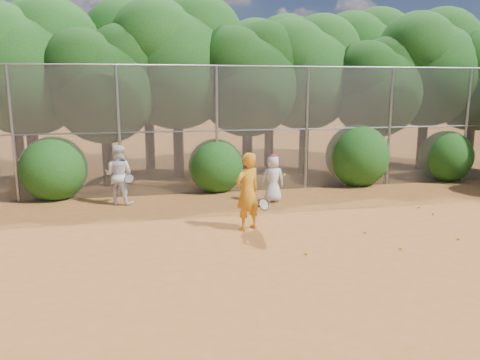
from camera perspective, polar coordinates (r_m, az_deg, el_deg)
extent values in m
plane|color=#A35B24|center=(9.87, 8.86, -8.87)|extent=(80.00, 80.00, 0.00)
cylinder|color=gray|center=(15.13, -25.97, 4.97)|extent=(0.09, 0.09, 4.00)
cylinder|color=gray|center=(14.70, -14.51, 5.61)|extent=(0.09, 0.09, 4.00)
cylinder|color=gray|center=(14.88, -2.84, 6.02)|extent=(0.09, 0.09, 4.00)
cylinder|color=gray|center=(15.64, 8.13, 6.18)|extent=(0.09, 0.09, 4.00)
cylinder|color=gray|center=(16.91, 17.77, 6.14)|extent=(0.09, 0.09, 4.00)
cylinder|color=gray|center=(18.58, 25.88, 5.98)|extent=(0.09, 0.09, 4.00)
cylinder|color=gray|center=(15.02, 0.96, 13.72)|extent=(20.00, 0.05, 0.05)
cylinder|color=gray|center=(15.07, 0.93, 6.10)|extent=(20.00, 0.04, 0.04)
cube|color=slate|center=(15.07, 0.93, 6.10)|extent=(20.00, 0.02, 4.00)
cylinder|color=black|center=(17.63, -23.88, 3.48)|extent=(0.38, 0.38, 2.52)
sphere|color=#174C13|center=(17.50, -24.54, 11.51)|extent=(4.03, 4.03, 4.03)
sphere|color=#174C13|center=(17.80, -21.92, 14.95)|extent=(3.23, 3.23, 3.23)
cylinder|color=black|center=(16.62, -15.85, 2.99)|extent=(0.36, 0.36, 2.17)
sphere|color=black|center=(16.46, -16.26, 10.33)|extent=(3.47, 3.47, 3.47)
sphere|color=black|center=(16.79, -13.92, 13.43)|extent=(2.78, 2.78, 2.78)
sphere|color=black|center=(16.26, -18.64, 12.63)|extent=(2.60, 2.60, 2.60)
cylinder|color=black|center=(17.60, -7.53, 4.58)|extent=(0.39, 0.39, 2.66)
sphere|color=#174C13|center=(17.48, -7.76, 13.09)|extent=(4.26, 4.26, 4.26)
sphere|color=#174C13|center=(18.06, -5.15, 16.48)|extent=(3.40, 3.40, 3.40)
sphere|color=#174C13|center=(17.17, -10.32, 15.89)|extent=(3.19, 3.19, 3.19)
cylinder|color=black|center=(17.41, 0.90, 3.97)|extent=(0.37, 0.37, 2.27)
sphere|color=black|center=(17.26, 0.92, 11.32)|extent=(3.64, 3.64, 3.64)
sphere|color=black|center=(17.81, 3.01, 14.24)|extent=(2.91, 2.91, 2.91)
sphere|color=black|center=(16.88, -1.03, 13.79)|extent=(2.73, 2.73, 2.73)
cylinder|color=black|center=(18.87, 7.79, 4.71)|extent=(0.38, 0.38, 2.45)
sphere|color=#174C13|center=(18.74, 7.99, 12.02)|extent=(3.92, 3.92, 3.92)
sphere|color=#174C13|center=(19.42, 9.92, 14.83)|extent=(3.14, 3.14, 3.14)
sphere|color=#174C13|center=(18.27, 6.30, 14.54)|extent=(2.94, 2.94, 2.94)
cylinder|color=black|center=(18.99, 15.94, 3.89)|extent=(0.36, 0.36, 2.10)
sphere|color=black|center=(18.85, 16.28, 10.10)|extent=(3.36, 3.36, 3.36)
sphere|color=black|center=(19.47, 17.73, 12.52)|extent=(2.69, 2.69, 2.69)
sphere|color=black|center=(18.36, 15.13, 12.24)|extent=(2.52, 2.52, 2.52)
cylinder|color=black|center=(20.75, 21.33, 4.83)|extent=(0.39, 0.39, 2.59)
sphere|color=#174C13|center=(20.65, 21.85, 11.84)|extent=(4.14, 4.14, 4.14)
sphere|color=#174C13|center=(21.50, 23.33, 14.45)|extent=(3.32, 3.32, 3.32)
sphere|color=#174C13|center=(20.03, 20.76, 14.33)|extent=(3.11, 3.11, 3.11)
cylinder|color=black|center=(21.69, 26.17, 4.32)|extent=(0.37, 0.37, 2.31)
sphere|color=black|center=(21.57, 26.71, 10.29)|extent=(3.70, 3.70, 3.70)
sphere|color=black|center=(20.97, 25.96, 12.39)|extent=(2.77, 2.77, 2.77)
cylinder|color=black|center=(20.07, -25.40, 4.36)|extent=(0.39, 0.39, 2.62)
sphere|color=#174C13|center=(19.97, -26.04, 11.70)|extent=(4.20, 4.20, 4.20)
sphere|color=#174C13|center=(20.26, -23.64, 14.86)|extent=(3.36, 3.36, 3.36)
cylinder|color=black|center=(19.73, -10.97, 5.41)|extent=(0.40, 0.40, 2.80)
sphere|color=#174C13|center=(19.64, -11.28, 13.39)|extent=(4.48, 4.48, 4.48)
sphere|color=#174C13|center=(20.20, -8.78, 16.60)|extent=(3.58, 3.58, 3.58)
sphere|color=#174C13|center=(19.36, -13.78, 15.98)|extent=(3.36, 3.36, 3.36)
cylinder|color=black|center=(20.08, 3.54, 5.29)|extent=(0.38, 0.38, 2.52)
sphere|color=#174C13|center=(19.96, 3.63, 12.36)|extent=(4.03, 4.03, 4.03)
sphere|color=#174C13|center=(20.62, 5.59, 15.10)|extent=(3.23, 3.23, 3.23)
sphere|color=#174C13|center=(19.52, 1.85, 14.76)|extent=(3.02, 3.02, 3.02)
cylinder|color=black|center=(22.24, 14.42, 5.83)|extent=(0.40, 0.40, 2.73)
sphere|color=#174C13|center=(22.16, 14.77, 12.72)|extent=(4.37, 4.37, 4.37)
sphere|color=#174C13|center=(23.00, 16.42, 15.31)|extent=(3.49, 3.49, 3.49)
sphere|color=#174C13|center=(21.57, 13.42, 15.16)|extent=(3.28, 3.28, 3.28)
sphere|color=#174C13|center=(15.34, -21.77, 1.61)|extent=(2.00, 2.00, 2.00)
sphere|color=#174C13|center=(15.32, -2.98, 2.02)|extent=(1.80, 1.80, 1.80)
sphere|color=#174C13|center=(16.81, 14.12, 3.22)|extent=(2.20, 2.20, 2.20)
sphere|color=#174C13|center=(18.63, 23.82, 2.90)|extent=(1.90, 1.90, 1.90)
imported|color=orange|center=(11.10, 0.93, -1.42)|extent=(0.81, 0.71, 1.87)
torus|color=black|center=(11.06, 2.92, -2.98)|extent=(0.34, 0.27, 0.28)
cylinder|color=black|center=(11.23, 2.26, -3.26)|extent=(0.15, 0.25, 0.15)
imported|color=white|center=(13.85, 4.02, 0.16)|extent=(0.69, 0.46, 1.40)
ellipsoid|color=red|center=(13.73, 4.06, 2.86)|extent=(0.22, 0.22, 0.13)
sphere|color=#BBD426|center=(13.72, 5.47, 0.67)|extent=(0.07, 0.07, 0.07)
imported|color=white|center=(13.98, -14.58, 0.63)|extent=(1.03, 0.94, 1.74)
torus|color=black|center=(13.69, -13.36, 0.17)|extent=(0.34, 0.26, 0.28)
cylinder|color=black|center=(13.88, -13.08, -0.12)|extent=(0.11, 0.26, 0.17)
sphere|color=#BBD426|center=(11.41, 15.00, -6.13)|extent=(0.07, 0.07, 0.07)
sphere|color=#BBD426|center=(13.56, 22.49, -3.83)|extent=(0.07, 0.07, 0.07)
sphere|color=#BBD426|center=(10.52, 19.00, -7.87)|extent=(0.07, 0.07, 0.07)
sphere|color=#BBD426|center=(11.64, 25.05, -6.49)|extent=(0.07, 0.07, 0.07)
sphere|color=#BBD426|center=(9.77, 8.04, -8.84)|extent=(0.07, 0.07, 0.07)
sphere|color=#BBD426|center=(14.15, 20.97, -3.11)|extent=(0.07, 0.07, 0.07)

